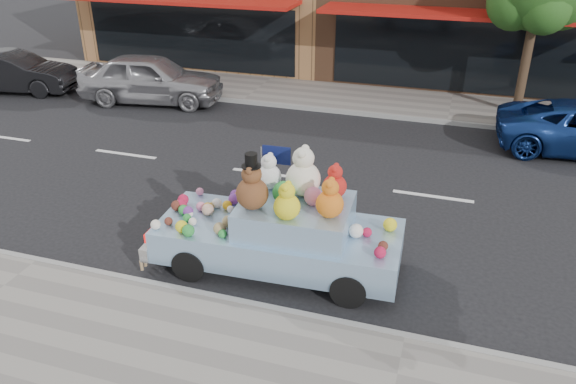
% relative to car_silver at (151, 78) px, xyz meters
% --- Properties ---
extents(ground, '(120.00, 120.00, 0.00)m').
position_rel_car_silver_xyz_m(ground, '(9.59, -4.24, -0.80)').
color(ground, black).
rests_on(ground, ground).
extents(far_sidewalk, '(60.00, 3.00, 0.12)m').
position_rel_car_silver_xyz_m(far_sidewalk, '(9.59, 2.26, -0.74)').
color(far_sidewalk, gray).
rests_on(far_sidewalk, ground).
extents(near_kerb, '(60.00, 0.12, 0.13)m').
position_rel_car_silver_xyz_m(near_kerb, '(9.59, -9.24, -0.74)').
color(near_kerb, gray).
rests_on(near_kerb, ground).
extents(far_kerb, '(60.00, 0.12, 0.13)m').
position_rel_car_silver_xyz_m(far_kerb, '(9.59, 0.76, -0.74)').
color(far_kerb, gray).
rests_on(far_kerb, ground).
extents(car_silver, '(4.96, 2.61, 1.61)m').
position_rel_car_silver_xyz_m(car_silver, '(0.00, 0.00, 0.00)').
color(car_silver, '#A3A2A7').
rests_on(car_silver, ground).
extents(car_dark, '(4.45, 2.29, 1.40)m').
position_rel_car_silver_xyz_m(car_dark, '(-5.20, -0.43, -0.11)').
color(car_dark, black).
rests_on(car_dark, ground).
extents(art_car, '(4.56, 1.97, 2.34)m').
position_rel_car_silver_xyz_m(art_car, '(7.18, -7.94, 0.01)').
color(art_car, black).
rests_on(art_car, ground).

